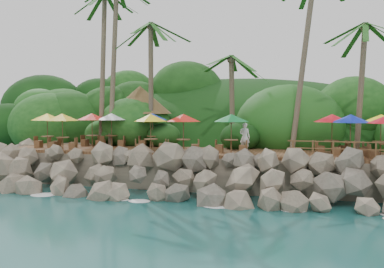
% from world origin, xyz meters
% --- Properties ---
extents(ground, '(140.00, 140.00, 0.00)m').
position_xyz_m(ground, '(0.00, 0.00, 0.00)').
color(ground, '#19514F').
rests_on(ground, ground).
extents(land_base, '(32.00, 25.20, 2.10)m').
position_xyz_m(land_base, '(0.00, 16.00, 1.05)').
color(land_base, gray).
rests_on(land_base, ground).
extents(jungle_hill, '(44.80, 28.00, 15.40)m').
position_xyz_m(jungle_hill, '(0.00, 23.50, 0.00)').
color(jungle_hill, '#143811').
rests_on(jungle_hill, ground).
extents(seawall, '(29.00, 4.00, 2.30)m').
position_xyz_m(seawall, '(0.00, 2.00, 1.15)').
color(seawall, gray).
rests_on(seawall, ground).
extents(terrace, '(26.00, 5.00, 0.20)m').
position_xyz_m(terrace, '(0.00, 6.00, 2.20)').
color(terrace, brown).
rests_on(terrace, land_base).
extents(jungle_foliage, '(44.00, 16.00, 12.00)m').
position_xyz_m(jungle_foliage, '(0.00, 15.00, 0.00)').
color(jungle_foliage, '#143811').
rests_on(jungle_foliage, ground).
extents(foam_line, '(25.20, 0.80, 0.06)m').
position_xyz_m(foam_line, '(0.00, 0.30, 0.03)').
color(foam_line, white).
rests_on(foam_line, ground).
extents(palms, '(24.46, 6.90, 13.70)m').
position_xyz_m(palms, '(0.20, 8.46, 12.19)').
color(palms, brown).
rests_on(palms, ground).
extents(palapa, '(5.06, 5.06, 4.60)m').
position_xyz_m(palapa, '(-5.48, 10.10, 5.79)').
color(palapa, brown).
rests_on(palapa, ground).
extents(dining_clusters, '(24.59, 5.46, 2.45)m').
position_xyz_m(dining_clusters, '(0.43, 5.76, 4.33)').
color(dining_clusters, brown).
rests_on(dining_clusters, terrace).
extents(railing, '(8.30, 0.10, 1.00)m').
position_xyz_m(railing, '(10.55, 3.65, 2.91)').
color(railing, brown).
rests_on(railing, terrace).
extents(waiter, '(0.75, 0.55, 1.89)m').
position_xyz_m(waiter, '(3.51, 6.22, 3.24)').
color(waiter, white).
rests_on(waiter, terrace).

